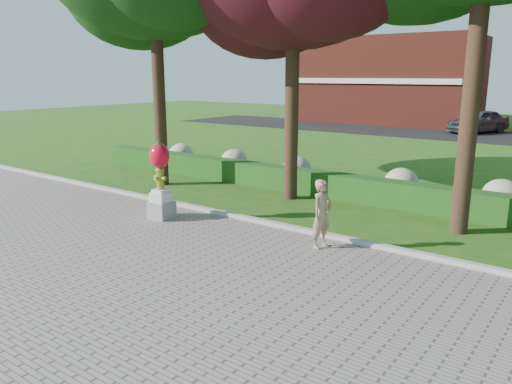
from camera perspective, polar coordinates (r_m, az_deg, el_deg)
ground at (r=10.83m, az=-4.37°, el=-8.41°), size 100.00×100.00×0.00m
walkway at (r=8.51m, az=-22.92°, el=-15.70°), size 40.00×14.00×0.04m
curb at (r=13.09m, az=4.24°, el=-4.19°), size 40.00×0.18×0.15m
lawn_hedge at (r=16.42m, az=11.74°, el=0.35°), size 24.00×0.70×0.80m
hydrangea_row at (r=17.07m, az=14.92°, el=1.18°), size 20.10×1.10×0.99m
street at (r=36.42m, az=25.86°, el=5.68°), size 50.00×8.00×0.02m
building_left at (r=44.79m, az=14.99°, el=12.21°), size 14.00×8.00×7.00m
hydrant_sculpture at (r=14.10m, az=-10.89°, el=1.58°), size 0.64×0.62×2.18m
woman at (r=11.65m, az=7.54°, el=-2.50°), size 0.47×0.64×1.62m
parked_car at (r=38.33m, az=24.03°, el=7.42°), size 3.79×5.18×1.64m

